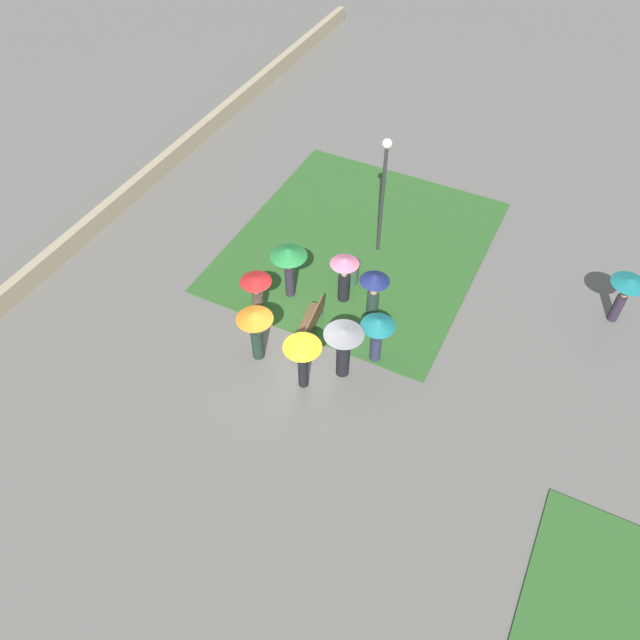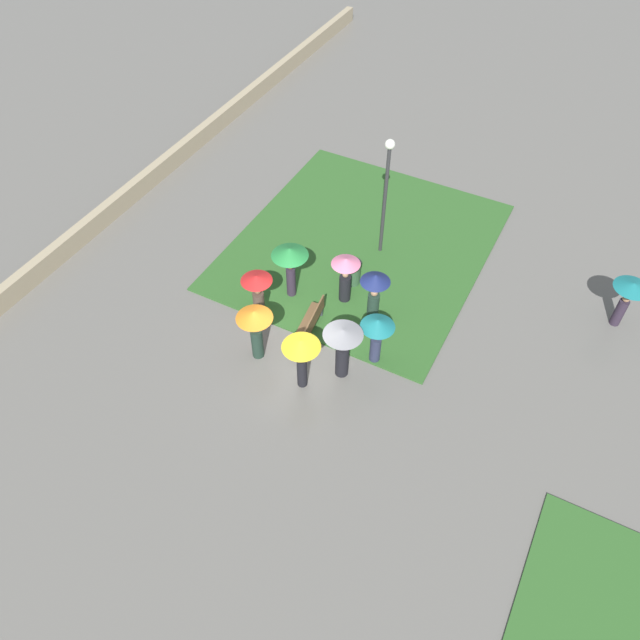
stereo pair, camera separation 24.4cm
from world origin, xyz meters
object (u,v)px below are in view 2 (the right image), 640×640
at_px(crowd_person_pink, 345,274).
at_px(crowd_person_red, 257,289).
at_px(crowd_person_yellow, 301,351).
at_px(crowd_person_grey, 343,344).
at_px(crowd_person_orange, 255,324).
at_px(crowd_person_teal, 377,331).
at_px(lone_walker_far_path, 629,294).
at_px(park_bench, 309,325).
at_px(trash_bin, 352,273).
at_px(crowd_person_green, 290,259).
at_px(lamp_post, 386,184).
at_px(crowd_person_navy, 374,291).

bearing_deg(crowd_person_pink, crowd_person_red, -94.78).
height_order(crowd_person_yellow, crowd_person_grey, crowd_person_yellow).
relative_size(crowd_person_orange, crowd_person_teal, 1.08).
height_order(crowd_person_orange, lone_walker_far_path, crowd_person_orange).
distance_m(park_bench, crowd_person_teal, 2.35).
xyz_separation_m(trash_bin, crowd_person_green, (1.43, -1.53, 1.11)).
bearing_deg(crowd_person_red, crowd_person_green, -60.58).
height_order(crowd_person_yellow, lone_walker_far_path, crowd_person_yellow).
height_order(lamp_post, crowd_person_yellow, lamp_post).
xyz_separation_m(crowd_person_green, crowd_person_red, (1.27, -0.45, -0.42)).
distance_m(trash_bin, crowd_person_navy, 2.05).
relative_size(trash_bin, crowd_person_teal, 0.53).
distance_m(trash_bin, lone_walker_far_path, 8.50).
relative_size(park_bench, crowd_person_grey, 1.05).
relative_size(lamp_post, crowd_person_green, 2.21).
bearing_deg(crowd_person_red, crowd_person_pink, -89.43).
height_order(crowd_person_orange, crowd_person_grey, crowd_person_orange).
xyz_separation_m(crowd_person_grey, lone_walker_far_path, (-5.82, 6.77, -0.02)).
distance_m(crowd_person_green, crowd_person_orange, 2.73).
height_order(park_bench, crowd_person_pink, crowd_person_pink).
xyz_separation_m(crowd_person_red, crowd_person_pink, (-1.88, 2.10, 0.00)).
distance_m(trash_bin, crowd_person_orange, 4.38).
bearing_deg(lone_walker_far_path, lamp_post, -114.77).
height_order(lamp_post, crowd_person_teal, lamp_post).
xyz_separation_m(park_bench, crowd_person_orange, (1.41, -0.99, 0.92)).
xyz_separation_m(crowd_person_red, crowd_person_grey, (0.87, 3.36, 0.15)).
height_order(crowd_person_yellow, crowd_person_navy, crowd_person_navy).
xyz_separation_m(crowd_person_orange, crowd_person_pink, (-3.30, 1.27, -0.23)).
height_order(crowd_person_teal, crowd_person_red, crowd_person_teal).
height_order(crowd_person_green, crowd_person_orange, crowd_person_green).
xyz_separation_m(crowd_person_yellow, crowd_person_grey, (-0.89, 0.83, -0.19)).
xyz_separation_m(crowd_person_yellow, crowd_person_green, (-3.03, -2.08, 0.09)).
distance_m(crowd_person_navy, crowd_person_grey, 2.28).
relative_size(trash_bin, crowd_person_orange, 0.49).
distance_m(crowd_person_teal, crowd_person_pink, 2.66).
distance_m(crowd_person_orange, lone_walker_far_path, 11.29).
relative_size(crowd_person_yellow, crowd_person_pink, 1.07).
height_order(crowd_person_red, crowd_person_pink, crowd_person_pink).
distance_m(crowd_person_orange, crowd_person_grey, 2.60).
xyz_separation_m(lamp_post, lone_walker_far_path, (-0.33, 7.99, -1.56)).
xyz_separation_m(park_bench, lamp_post, (-4.65, 0.33, 2.39)).
bearing_deg(crowd_person_orange, crowd_person_red, -51.04).
distance_m(crowd_person_grey, crowd_person_pink, 3.02).
height_order(park_bench, crowd_person_navy, crowd_person_navy).
bearing_deg(crowd_person_navy, trash_bin, -159.56).
distance_m(lamp_post, trash_bin, 3.07).
bearing_deg(trash_bin, park_bench, -3.30).
distance_m(crowd_person_yellow, crowd_person_green, 3.68).
bearing_deg(crowd_person_pink, trash_bin, 141.95).
bearing_deg(crowd_person_teal, crowd_person_orange, -13.03).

